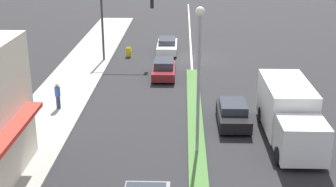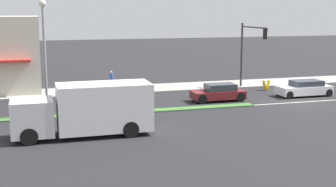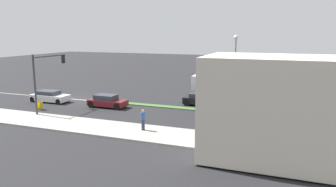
% 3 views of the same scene
% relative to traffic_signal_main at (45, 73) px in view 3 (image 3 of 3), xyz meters
% --- Properties ---
extents(ground_plane, '(160.00, 160.00, 0.00)m').
position_rel_traffic_signal_main_xyz_m(ground_plane, '(-6.12, 16.70, -3.90)').
color(ground_plane, '#232326').
extents(sidewalk_right, '(4.00, 73.00, 0.12)m').
position_rel_traffic_signal_main_xyz_m(sidewalk_right, '(2.88, 17.20, -3.84)').
color(sidewalk_right, '#9E9B93').
rests_on(sidewalk_right, ground).
extents(median_strip, '(0.90, 46.00, 0.10)m').
position_rel_traffic_signal_main_xyz_m(median_strip, '(-6.12, 25.70, -3.85)').
color(median_strip, '#477538').
rests_on(median_strip, ground).
extents(lane_marking_center, '(0.16, 60.00, 0.01)m').
position_rel_traffic_signal_main_xyz_m(lane_marking_center, '(-6.12, -1.30, -3.90)').
color(lane_marking_center, beige).
rests_on(lane_marking_center, ground).
extents(building_corner_store, '(6.21, 7.46, 6.21)m').
position_rel_traffic_signal_main_xyz_m(building_corner_store, '(4.79, 20.96, -0.67)').
color(building_corner_store, beige).
rests_on(building_corner_store, sidewalk_right).
extents(traffic_signal_main, '(4.59, 0.34, 5.60)m').
position_rel_traffic_signal_main_xyz_m(traffic_signal_main, '(0.00, 0.00, 0.00)').
color(traffic_signal_main, '#333338').
rests_on(traffic_signal_main, sidewalk_right).
extents(street_lamp, '(0.44, 0.44, 7.37)m').
position_rel_traffic_signal_main_xyz_m(street_lamp, '(-6.12, 17.10, 0.88)').
color(street_lamp, gray).
rests_on(street_lamp, median_strip).
extents(pedestrian, '(0.34, 0.34, 1.66)m').
position_rel_traffic_signal_main_xyz_m(pedestrian, '(2.43, 11.51, -2.91)').
color(pedestrian, '#282D42').
rests_on(pedestrian, sidewalk_right).
extents(warning_aframe_sign, '(0.45, 0.53, 0.84)m').
position_rel_traffic_signal_main_xyz_m(warning_aframe_sign, '(-0.56, -1.45, -3.47)').
color(warning_aframe_sign, yellow).
rests_on(warning_aframe_sign, ground).
extents(delivery_truck, '(2.44, 7.50, 2.87)m').
position_rel_traffic_signal_main_xyz_m(delivery_truck, '(-11.12, 15.09, -2.43)').
color(delivery_truck, silver).
rests_on(delivery_truck, ground).
extents(sedan_maroon, '(1.72, 4.02, 1.32)m').
position_rel_traffic_signal_main_xyz_m(sedan_maroon, '(-3.92, 4.37, -3.26)').
color(sedan_maroon, maroon).
rests_on(sedan_maroon, ground).
extents(suv_black, '(1.78, 3.90, 1.30)m').
position_rel_traffic_signal_main_xyz_m(suv_black, '(-8.32, 13.34, -3.26)').
color(suv_black, black).
rests_on(suv_black, ground).
extents(van_white, '(1.80, 4.36, 1.27)m').
position_rel_traffic_signal_main_xyz_m(van_white, '(-3.92, -3.08, -3.28)').
color(van_white, silver).
rests_on(van_white, ground).
extents(suv_grey, '(1.91, 4.40, 1.15)m').
position_rel_traffic_signal_main_xyz_m(suv_grey, '(-3.92, 23.45, -3.32)').
color(suv_grey, slate).
rests_on(suv_grey, ground).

